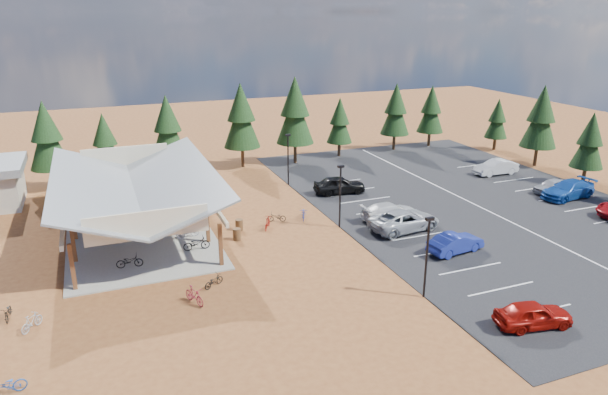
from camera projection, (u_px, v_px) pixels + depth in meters
The scene contains 44 objects.
ground at pixel (289, 246), 39.82m from camera, with size 140.00×140.00×0.00m, color brown.
asphalt_lot at pixel (470, 202), 48.87m from camera, with size 27.00×44.00×0.04m, color black.
concrete_pad at pixel (139, 231), 42.49m from camera, with size 10.60×18.60×0.10m, color gray.
bike_pavilion at pixel (134, 185), 41.26m from camera, with size 11.65×19.40×4.97m.
lamp_post_0 at pixel (427, 252), 31.79m from camera, with size 0.50×0.25×5.14m.
lamp_post_1 at pixel (340, 192), 42.34m from camera, with size 0.50×0.25×5.14m.
lamp_post_2 at pixel (288, 156), 52.90m from camera, with size 0.50×0.25×5.14m.
trash_bin_0 at pixel (237, 234), 40.76m from camera, with size 0.60×0.60×0.90m, color #4E341C.
trash_bin_1 at pixel (239, 225), 42.56m from camera, with size 0.60×0.60×0.90m, color #4E341C.
pine_1 at pixel (47, 136), 51.02m from camera, with size 3.69×3.69×8.59m.
pine_2 at pixel (105, 141), 53.05m from camera, with size 3.04×3.04×7.08m.
pine_3 at pixel (168, 127), 55.40m from camera, with size 3.63×3.63×8.46m.
pine_4 at pixel (241, 116), 58.47m from camera, with size 3.97×3.97×9.24m.
pine_5 at pixel (295, 111), 59.69m from camera, with size 4.19×4.19×9.76m.
pine_6 at pixel (340, 121), 63.22m from camera, with size 2.99×2.99×6.98m.
pine_7 at pixel (396, 109), 66.01m from camera, with size 3.54×3.54×8.24m.
pine_8 at pixel (431, 109), 67.89m from camera, with size 3.31×3.31×7.72m.
pine_11 at pixel (590, 141), 52.72m from camera, with size 3.11×3.11×7.24m.
pine_12 at pixel (541, 117), 58.85m from camera, with size 3.85×3.85×8.97m.
pine_13 at pixel (497, 119), 66.36m from camera, with size 2.74×2.74×6.37m.
bike_0 at pixel (130, 261), 36.13m from camera, with size 0.61×1.74×0.91m, color black.
bike_1 at pixel (128, 235), 40.16m from camera, with size 0.48×1.69×1.02m, color gray.
bike_2 at pixel (113, 227), 42.05m from camera, with size 0.53×1.53×0.80m, color #16169C.
bike_3 at pixel (113, 196), 48.65m from camera, with size 0.48×1.70×1.02m, color maroon.
bike_4 at pixel (196, 243), 38.80m from camera, with size 0.66×1.90×1.00m, color black.
bike_5 at pixel (188, 231), 40.89m from camera, with size 0.50×1.76×1.06m, color #9E9FA8.
bike_6 at pixel (168, 221), 43.21m from camera, with size 0.54×1.56×0.82m, color navy.
bike_7 at pixel (172, 194), 49.41m from camera, with size 0.46×1.61×0.97m, color maroon.
bike_8 at pixel (8, 312), 30.28m from camera, with size 0.54×1.54×0.81m, color black.
bike_9 at pixel (32, 322), 29.22m from camera, with size 0.44×1.55×0.93m, color #A0A4A9.
bike_10 at pixel (5, 387), 24.15m from camera, with size 0.64×1.84×0.96m, color navy.
bike_11 at pixel (194, 295), 31.79m from camera, with size 0.51×1.82×1.09m, color maroon.
bike_12 at pixel (214, 281), 33.82m from camera, with size 0.53×1.52×0.80m, color black.
bike_14 at pixel (304, 213), 44.88m from camera, with size 0.64×1.84×0.97m, color navy.
bike_15 at pixel (267, 223), 42.79m from camera, with size 0.48×1.69×1.02m, color maroon.
bike_16 at pixel (277, 217), 44.30m from camera, with size 0.54×1.53×0.81m, color black.
car_0 at pixel (533, 314), 29.40m from camera, with size 1.70×4.22×1.44m, color #930E07.
car_1 at pixel (455, 243), 38.50m from camera, with size 1.51×4.32×1.42m, color navy.
car_2 at pixel (404, 220), 42.44m from camera, with size 2.68×5.82×1.62m, color #A1A5A8.
car_3 at pixel (389, 211), 44.61m from camera, with size 1.97×4.84×1.40m, color silver.
car_4 at pixel (339, 185), 51.05m from camera, with size 1.95×4.86×1.65m, color black.
car_7 at pixel (568, 190), 49.75m from camera, with size 2.26×5.56×1.61m, color #14449A.
car_8 at pixel (552, 186), 51.23m from camera, with size 1.56×3.89×1.32m, color #9B9CA3.
car_9 at pixel (496, 167), 56.99m from camera, with size 1.64×4.71×1.55m, color silver.
Camera 1 is at (-12.38, -34.34, 16.33)m, focal length 32.00 mm.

